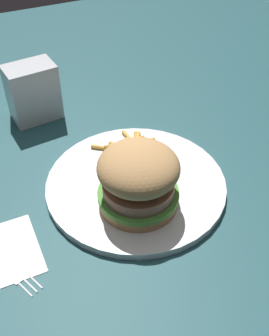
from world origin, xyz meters
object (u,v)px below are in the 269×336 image
plate (134,185)px  sandwich (138,178)px  napkin_dispenser (33,92)px  fries_pile (130,148)px

plate → sandwich: bearing=-107.8°
plate → napkin_dispenser: (-0.09, 0.26, 0.05)m
sandwich → fries_pile: size_ratio=1.07×
fries_pile → napkin_dispenser: 0.22m
napkin_dispenser → fries_pile: bearing=-63.6°
plate → fries_pile: bearing=70.3°
plate → fries_pile: 0.08m
fries_pile → napkin_dispenser: napkin_dispenser is taller
sandwich → napkin_dispenser: (-0.08, 0.30, -0.01)m
sandwich → napkin_dispenser: size_ratio=1.11×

